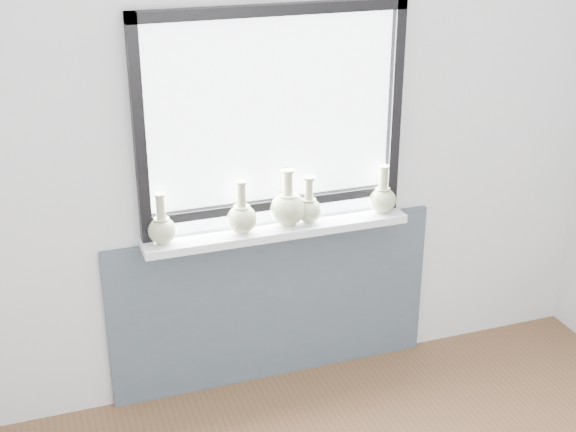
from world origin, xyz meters
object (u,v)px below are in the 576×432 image
object	(u,v)px
windowsill	(277,230)
vase_d	(309,208)
vase_b	(242,216)
vase_a	(162,228)
vase_c	(288,207)
vase_e	(382,197)

from	to	relation	value
windowsill	vase_d	bearing A→B (deg)	1.66
windowsill	vase_b	bearing A→B (deg)	-178.51
vase_a	vase_d	world-z (taller)	vase_a
windowsill	vase_a	bearing A→B (deg)	-179.97
vase_c	vase_d	distance (m)	0.11
vase_b	vase_c	xyz separation A→B (m)	(0.24, 0.01, 0.01)
windowsill	vase_e	distance (m)	0.57
vase_d	vase_e	world-z (taller)	vase_e
vase_a	vase_c	size ratio (longest dim) A/B	0.86
vase_e	vase_c	bearing A→B (deg)	178.95
vase_a	vase_d	xyz separation A→B (m)	(0.73, 0.01, -0.00)
vase_a	vase_d	bearing A→B (deg)	0.41
vase_a	vase_c	distance (m)	0.62
vase_a	vase_c	world-z (taller)	vase_c
vase_e	vase_d	bearing A→B (deg)	179.41
vase_b	vase_e	world-z (taller)	vase_b
windowsill	vase_a	world-z (taller)	vase_a
windowsill	vase_e	world-z (taller)	vase_e
windowsill	vase_b	xyz separation A→B (m)	(-0.18, -0.00, 0.10)
vase_a	vase_e	distance (m)	1.12
vase_d	vase_e	size ratio (longest dim) A/B	0.96
vase_a	vase_e	xyz separation A→B (m)	(1.12, 0.00, 0.00)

